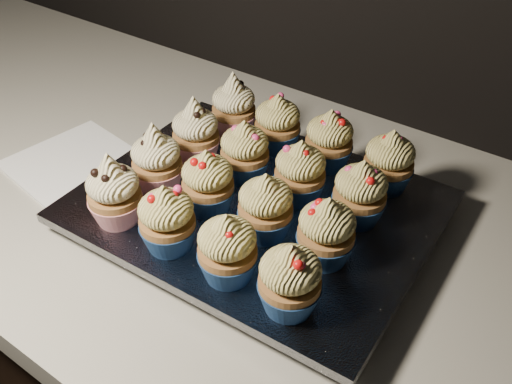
# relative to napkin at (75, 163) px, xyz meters

# --- Properties ---
(cabinet) EXTENTS (2.40, 0.60, 0.86)m
(cabinet) POSITION_rel_napkin_xyz_m (0.09, 0.07, -0.47)
(cabinet) COLOR black
(cabinet) RESTS_ON ground
(worktop) EXTENTS (2.44, 0.64, 0.04)m
(worktop) POSITION_rel_napkin_xyz_m (0.09, 0.07, -0.02)
(worktop) COLOR beige
(worktop) RESTS_ON cabinet
(napkin) EXTENTS (0.18, 0.18, 0.00)m
(napkin) POSITION_rel_napkin_xyz_m (0.00, 0.00, 0.00)
(napkin) COLOR white
(napkin) RESTS_ON worktop
(baking_tray) EXTENTS (0.40, 0.31, 0.02)m
(baking_tray) POSITION_rel_napkin_xyz_m (0.29, 0.05, 0.01)
(baking_tray) COLOR black
(baking_tray) RESTS_ON worktop
(foil_lining) EXTENTS (0.43, 0.34, 0.01)m
(foil_lining) POSITION_rel_napkin_xyz_m (0.29, 0.05, 0.03)
(foil_lining) COLOR silver
(foil_lining) RESTS_ON baking_tray
(cupcake_0) EXTENTS (0.06, 0.06, 0.10)m
(cupcake_0) POSITION_rel_napkin_xyz_m (0.17, -0.07, 0.07)
(cupcake_0) COLOR #B3182F
(cupcake_0) RESTS_ON foil_lining
(cupcake_1) EXTENTS (0.06, 0.06, 0.08)m
(cupcake_1) POSITION_rel_napkin_xyz_m (0.25, -0.07, 0.07)
(cupcake_1) COLOR navy
(cupcake_1) RESTS_ON foil_lining
(cupcake_2) EXTENTS (0.06, 0.06, 0.08)m
(cupcake_2) POSITION_rel_napkin_xyz_m (0.33, -0.07, 0.07)
(cupcake_2) COLOR navy
(cupcake_2) RESTS_ON foil_lining
(cupcake_3) EXTENTS (0.06, 0.06, 0.08)m
(cupcake_3) POSITION_rel_napkin_xyz_m (0.41, -0.07, 0.07)
(cupcake_3) COLOR navy
(cupcake_3) RESTS_ON foil_lining
(cupcake_4) EXTENTS (0.06, 0.06, 0.10)m
(cupcake_4) POSITION_rel_napkin_xyz_m (0.17, 0.00, 0.07)
(cupcake_4) COLOR #B3182F
(cupcake_4) RESTS_ON foil_lining
(cupcake_5) EXTENTS (0.06, 0.06, 0.08)m
(cupcake_5) POSITION_rel_napkin_xyz_m (0.25, 0.01, 0.07)
(cupcake_5) COLOR navy
(cupcake_5) RESTS_ON foil_lining
(cupcake_6) EXTENTS (0.06, 0.06, 0.08)m
(cupcake_6) POSITION_rel_napkin_xyz_m (0.33, 0.01, 0.07)
(cupcake_6) COLOR navy
(cupcake_6) RESTS_ON foil_lining
(cupcake_7) EXTENTS (0.06, 0.06, 0.08)m
(cupcake_7) POSITION_rel_napkin_xyz_m (0.40, 0.01, 0.07)
(cupcake_7) COLOR navy
(cupcake_7) RESTS_ON foil_lining
(cupcake_8) EXTENTS (0.06, 0.06, 0.10)m
(cupcake_8) POSITION_rel_napkin_xyz_m (0.17, 0.08, 0.07)
(cupcake_8) COLOR #B3182F
(cupcake_8) RESTS_ON foil_lining
(cupcake_9) EXTENTS (0.06, 0.06, 0.08)m
(cupcake_9) POSITION_rel_napkin_xyz_m (0.24, 0.08, 0.07)
(cupcake_9) COLOR navy
(cupcake_9) RESTS_ON foil_lining
(cupcake_10) EXTENTS (0.06, 0.06, 0.08)m
(cupcake_10) POSITION_rel_napkin_xyz_m (0.32, 0.09, 0.07)
(cupcake_10) COLOR navy
(cupcake_10) RESTS_ON foil_lining
(cupcake_11) EXTENTS (0.06, 0.06, 0.08)m
(cupcake_11) POSITION_rel_napkin_xyz_m (0.40, 0.09, 0.07)
(cupcake_11) COLOR navy
(cupcake_11) RESTS_ON foil_lining
(cupcake_12) EXTENTS (0.06, 0.06, 0.10)m
(cupcake_12) POSITION_rel_napkin_xyz_m (0.17, 0.16, 0.07)
(cupcake_12) COLOR #B3182F
(cupcake_12) RESTS_ON foil_lining
(cupcake_13) EXTENTS (0.06, 0.06, 0.08)m
(cupcake_13) POSITION_rel_napkin_xyz_m (0.24, 0.16, 0.07)
(cupcake_13) COLOR navy
(cupcake_13) RESTS_ON foil_lining
(cupcake_14) EXTENTS (0.06, 0.06, 0.08)m
(cupcake_14) POSITION_rel_napkin_xyz_m (0.32, 0.17, 0.07)
(cupcake_14) COLOR navy
(cupcake_14) RESTS_ON foil_lining
(cupcake_15) EXTENTS (0.06, 0.06, 0.08)m
(cupcake_15) POSITION_rel_napkin_xyz_m (0.40, 0.17, 0.07)
(cupcake_15) COLOR navy
(cupcake_15) RESTS_ON foil_lining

